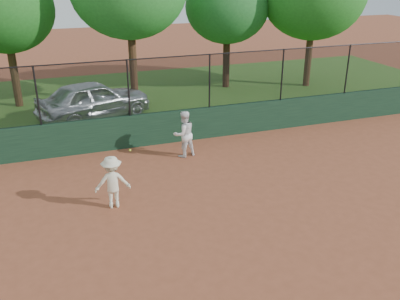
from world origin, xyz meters
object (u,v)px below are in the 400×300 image
object	(u,v)px
tree_1	(4,11)
parked_car	(94,100)
tree_3	(227,7)
player_second	(184,134)
player_main	(112,182)

from	to	relation	value
tree_1	parked_car	bearing A→B (deg)	-43.33
tree_3	parked_car	bearing A→B (deg)	-157.64
tree_3	tree_1	bearing A→B (deg)	-179.78
parked_car	tree_3	bearing A→B (deg)	-86.11
parked_car	player_second	world-z (taller)	parked_car
parked_car	player_main	world-z (taller)	player_main
parked_car	player_second	xyz separation A→B (m)	(2.40, -5.21, -0.01)
player_second	player_main	distance (m)	3.94
parked_car	player_main	size ratio (longest dim) A/B	2.67
parked_car	tree_3	size ratio (longest dim) A/B	0.80
parked_car	player_second	size ratio (longest dim) A/B	2.97
tree_1	tree_3	bearing A→B (deg)	0.22
tree_1	tree_3	size ratio (longest dim) A/B	1.02
tree_1	player_main	bearing A→B (deg)	-76.12
player_second	player_main	world-z (taller)	player_main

